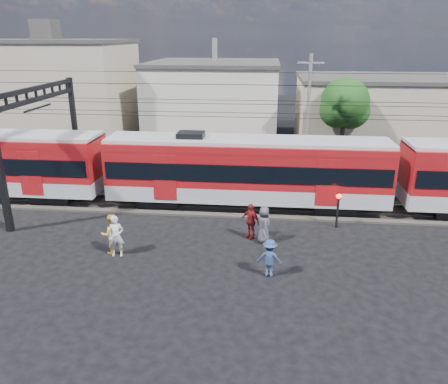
{
  "coord_description": "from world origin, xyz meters",
  "views": [
    {
      "loc": [
        3.23,
        -16.1,
        9.68
      ],
      "look_at": [
        1.1,
        5.0,
        2.02
      ],
      "focal_mm": 35.0,
      "sensor_mm": 36.0,
      "label": 1
    }
  ],
  "objects_px": {
    "commuter_train": "(250,169)",
    "crossing_signal": "(338,204)",
    "pedestrian_a": "(116,236)",
    "pedestrian_c": "(270,258)"
  },
  "relations": [
    {
      "from": "commuter_train",
      "to": "pedestrian_c",
      "type": "relative_size",
      "value": 29.72
    },
    {
      "from": "commuter_train",
      "to": "pedestrian_a",
      "type": "bearing_deg",
      "value": -131.66
    },
    {
      "from": "pedestrian_a",
      "to": "pedestrian_c",
      "type": "relative_size",
      "value": 1.15
    },
    {
      "from": "commuter_train",
      "to": "crossing_signal",
      "type": "xyz_separation_m",
      "value": [
        4.72,
        -2.4,
        -1.04
      ]
    },
    {
      "from": "commuter_train",
      "to": "crossing_signal",
      "type": "bearing_deg",
      "value": -26.95
    },
    {
      "from": "commuter_train",
      "to": "pedestrian_a",
      "type": "height_order",
      "value": "commuter_train"
    },
    {
      "from": "commuter_train",
      "to": "pedestrian_c",
      "type": "xyz_separation_m",
      "value": [
        1.18,
        -7.72,
        -1.56
      ]
    },
    {
      "from": "commuter_train",
      "to": "crossing_signal",
      "type": "distance_m",
      "value": 5.4
    },
    {
      "from": "pedestrian_a",
      "to": "crossing_signal",
      "type": "height_order",
      "value": "crossing_signal"
    },
    {
      "from": "commuter_train",
      "to": "pedestrian_c",
      "type": "height_order",
      "value": "commuter_train"
    }
  ]
}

